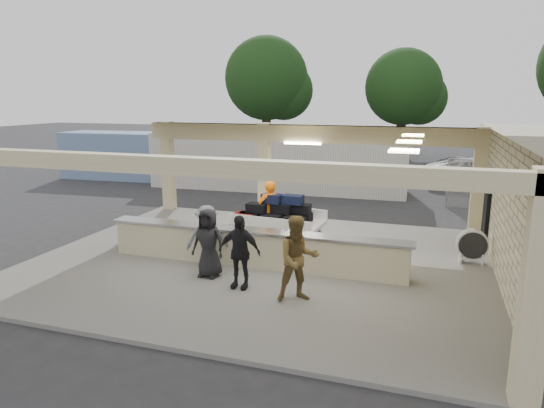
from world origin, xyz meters
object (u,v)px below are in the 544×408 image
(baggage_handler, at_px, (269,212))
(container_blue, at_px, (149,156))
(passenger_b, at_px, (239,252))
(passenger_d, at_px, (208,243))
(car_dark, at_px, (465,170))
(luggage_cart, at_px, (277,217))
(passenger_a, at_px, (298,259))
(passenger_c, at_px, (207,237))
(container_white, at_px, (276,162))
(drum_fan, at_px, (472,245))
(baggage_counter, at_px, (253,248))
(car_white_a, at_px, (479,174))

(baggage_handler, bearing_deg, container_blue, -89.29)
(baggage_handler, bearing_deg, passenger_b, 51.73)
(passenger_d, distance_m, car_dark, 18.64)
(luggage_cart, xyz_separation_m, passenger_a, (1.73, -3.90, 0.14))
(passenger_c, bearing_deg, container_white, 66.89)
(container_white, distance_m, container_blue, 7.64)
(baggage_handler, distance_m, passenger_c, 2.75)
(passenger_b, height_order, passenger_d, passenger_b)
(passenger_c, bearing_deg, passenger_a, -56.88)
(passenger_a, height_order, passenger_b, passenger_a)
(luggage_cart, distance_m, drum_fan, 5.53)
(baggage_handler, height_order, passenger_d, baggage_handler)
(car_dark, height_order, container_blue, container_blue)
(luggage_cart, height_order, passenger_d, passenger_d)
(passenger_b, height_order, container_blue, container_blue)
(passenger_c, xyz_separation_m, container_blue, (-9.42, 12.23, 0.35))
(passenger_a, xyz_separation_m, passenger_c, (-2.79, 1.29, -0.12))
(baggage_counter, distance_m, passenger_d, 1.37)
(drum_fan, height_order, container_blue, container_blue)
(drum_fan, distance_m, baggage_handler, 5.79)
(passenger_a, height_order, container_white, container_white)
(baggage_counter, xyz_separation_m, container_blue, (-10.50, 11.73, 0.69))
(baggage_handler, distance_m, container_blue, 14.04)
(passenger_c, bearing_deg, car_white_a, 30.70)
(baggage_counter, xyz_separation_m, passenger_c, (-1.08, -0.50, 0.34))
(passenger_a, height_order, passenger_c, passenger_a)
(passenger_a, relative_size, container_blue, 0.19)
(baggage_handler, bearing_deg, luggage_cart, 130.99)
(baggage_counter, xyz_separation_m, passenger_b, (0.23, -1.52, 0.38))
(passenger_c, relative_size, container_blue, 0.17)
(passenger_d, bearing_deg, passenger_c, 121.82)
(drum_fan, xyz_separation_m, passenger_b, (-5.27, -3.61, 0.38))
(drum_fan, xyz_separation_m, passenger_a, (-3.79, -3.88, 0.46))
(car_white_a, relative_size, container_white, 0.41)
(passenger_c, distance_m, container_blue, 15.45)
(passenger_d, distance_m, container_blue, 16.10)
(baggage_counter, xyz_separation_m, drum_fan, (5.50, 2.09, -0.00))
(luggage_cart, height_order, passenger_c, passenger_c)
(car_white_a, distance_m, car_dark, 1.92)
(luggage_cart, relative_size, passenger_a, 1.43)
(passenger_a, distance_m, car_white_a, 16.96)
(car_white_a, bearing_deg, baggage_counter, 158.75)
(baggage_counter, bearing_deg, luggage_cart, 90.64)
(drum_fan, bearing_deg, passenger_d, -156.35)
(passenger_d, relative_size, car_dark, 0.44)
(baggage_counter, bearing_deg, drum_fan, 20.80)
(container_blue, bearing_deg, baggage_counter, -51.70)
(baggage_counter, height_order, baggage_handler, baggage_handler)
(passenger_d, height_order, car_dark, passenger_d)
(luggage_cart, xyz_separation_m, passenger_c, (-1.05, -2.61, 0.01))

